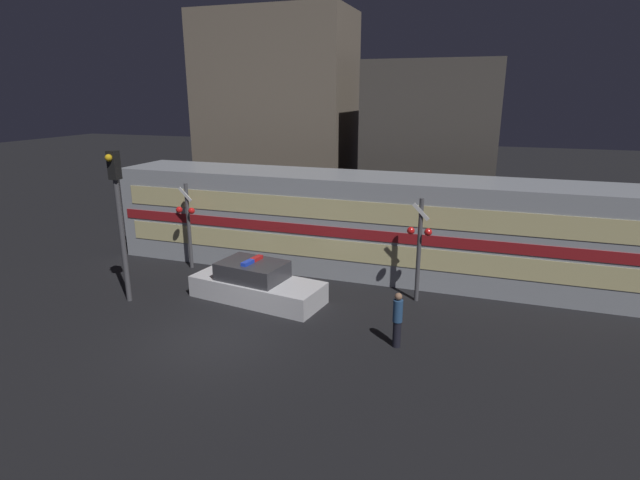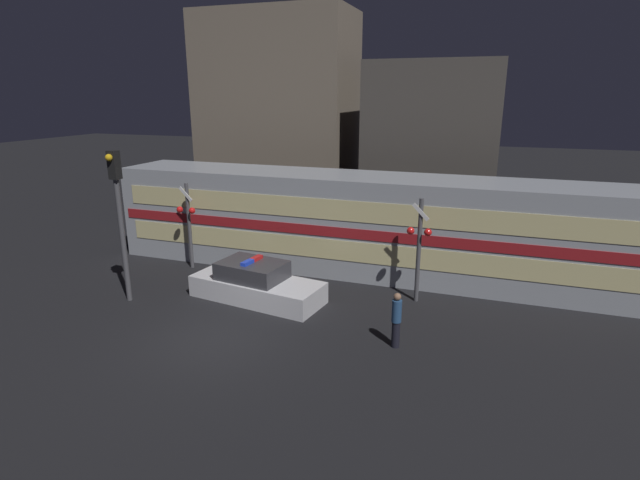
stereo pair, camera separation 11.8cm
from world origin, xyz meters
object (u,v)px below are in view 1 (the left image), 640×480
train (375,225)px  crossing_signal_near (419,244)px  traffic_light_corner (119,210)px  pedestrian (397,319)px  police_car (256,284)px

train → crossing_signal_near: 3.17m
train → traffic_light_corner: bearing=-142.2°
pedestrian → crossing_signal_near: 3.58m
train → crossing_signal_near: bearing=-49.9°
pedestrian → crossing_signal_near: crossing_signal_near is taller
police_car → pedestrian: pedestrian is taller
police_car → train: bearing=60.5°
pedestrian → train: bearing=109.1°
crossing_signal_near → police_car: bearing=-162.6°
police_car → traffic_light_corner: 5.07m
pedestrian → traffic_light_corner: size_ratio=0.32×
train → crossing_signal_near: size_ratio=5.99×
train → pedestrian: bearing=-70.9°
pedestrian → traffic_light_corner: traffic_light_corner is taller
traffic_light_corner → police_car: bearing=20.7°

